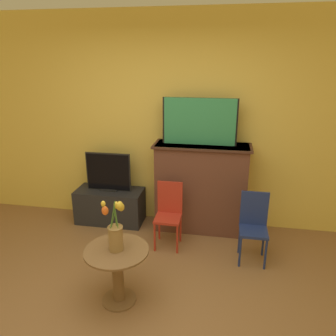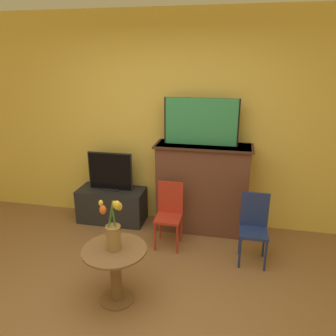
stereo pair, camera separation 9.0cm
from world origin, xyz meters
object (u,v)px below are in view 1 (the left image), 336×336
chair_blue (254,223)px  vase_tulips (115,231)px  painting (200,122)px  tv_monitor (108,172)px  chair_red (169,211)px

chair_blue → vase_tulips: 1.57m
painting → tv_monitor: painting is taller
chair_red → vase_tulips: (-0.28, -1.05, 0.29)m
tv_monitor → vase_tulips: bearing=-67.7°
painting → chair_red: (-0.29, -0.45, -0.98)m
painting → vase_tulips: painting is taller
painting → chair_blue: bearing=-41.0°
tv_monitor → chair_blue: 1.95m
painting → tv_monitor: (-1.18, -0.03, -0.71)m
chair_blue → chair_red: bearing=172.3°
tv_monitor → vase_tulips: 1.59m
tv_monitor → vase_tulips: vase_tulips is taller
tv_monitor → vase_tulips: size_ratio=1.24×
painting → tv_monitor: size_ratio=1.49×
tv_monitor → chair_red: (0.89, -0.43, -0.27)m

